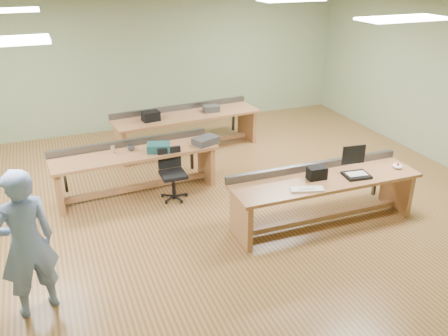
{
  "coord_description": "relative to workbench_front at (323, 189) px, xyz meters",
  "views": [
    {
      "loc": [
        -2.06,
        -6.65,
        3.74
      ],
      "look_at": [
        0.33,
        -0.6,
        0.8
      ],
      "focal_mm": 38.0,
      "sensor_mm": 36.0,
      "label": 1
    }
  ],
  "objects": [
    {
      "name": "storage_box_back",
      "position": [
        -1.75,
        3.5,
        0.29
      ],
      "size": [
        0.36,
        0.28,
        0.19
      ],
      "primitive_type": "cube",
      "rotation": [
        0.0,
        0.0,
        0.13
      ],
      "color": "black",
      "rests_on": "workbench_back"
    },
    {
      "name": "keyboard",
      "position": [
        -0.45,
        -0.26,
        0.21
      ],
      "size": [
        0.49,
        0.28,
        0.03
      ],
      "primitive_type": "cube",
      "rotation": [
        0.0,
        0.0,
        -0.28
      ],
      "color": "silver",
      "rests_on": "workbench_front"
    },
    {
      "name": "parts_bin_teal",
      "position": [
        -2.0,
        1.9,
        0.26
      ],
      "size": [
        0.44,
        0.37,
        0.13
      ],
      "primitive_type": "cube",
      "rotation": [
        0.0,
        0.0,
        -0.28
      ],
      "color": "#164349",
      "rests_on": "workbench_mid"
    },
    {
      "name": "floor",
      "position": [
        -1.62,
        1.36,
        -0.56
      ],
      "size": [
        10.0,
        10.0,
        0.0
      ],
      "primitive_type": "plane",
      "color": "#9A673A",
      "rests_on": "ground"
    },
    {
      "name": "fluor_panels",
      "position": [
        -1.62,
        1.36,
        2.41
      ],
      "size": [
        6.2,
        3.5,
        0.03
      ],
      "color": "white",
      "rests_on": "ceiling"
    },
    {
      "name": "laptop_screen",
      "position": [
        0.48,
        0.0,
        0.48
      ],
      "size": [
        0.37,
        0.06,
        0.29
      ],
      "primitive_type": "cube",
      "rotation": [
        0.0,
        0.0,
        -0.12
      ],
      "color": "black",
      "rests_on": "laptop_base"
    },
    {
      "name": "drinks_can",
      "position": [
        -2.73,
        2.08,
        0.26
      ],
      "size": [
        0.08,
        0.08,
        0.13
      ],
      "primitive_type": "cylinder",
      "rotation": [
        0.0,
        0.0,
        -0.1
      ],
      "color": "silver",
      "rests_on": "workbench_mid"
    },
    {
      "name": "task_chair",
      "position": [
        -1.87,
        1.59,
        -0.24
      ],
      "size": [
        0.46,
        0.46,
        0.85
      ],
      "rotation": [
        0.0,
        0.0,
        -0.01
      ],
      "color": "black",
      "rests_on": "floor"
    },
    {
      "name": "person",
      "position": [
        -4.08,
        -0.49,
        0.33
      ],
      "size": [
        0.75,
        0.61,
        1.77
      ],
      "primitive_type": "imported",
      "rotation": [
        0.0,
        0.0,
        3.47
      ],
      "color": "#687DAA",
      "rests_on": "floor"
    },
    {
      "name": "wall_back",
      "position": [
        -1.62,
        5.36,
        0.94
      ],
      "size": [
        10.0,
        0.04,
        3.0
      ],
      "primitive_type": "cube",
      "color": "gray",
      "rests_on": "floor"
    },
    {
      "name": "tray_back",
      "position": [
        -0.44,
        3.62,
        0.26
      ],
      "size": [
        0.32,
        0.24,
        0.13
      ],
      "primitive_type": "cube",
      "rotation": [
        0.0,
        0.0,
        -0.04
      ],
      "color": "#343436",
      "rests_on": "workbench_back"
    },
    {
      "name": "workbench_back",
      "position": [
        -0.98,
        3.64,
        0.0
      ],
      "size": [
        3.08,
        1.06,
        0.86
      ],
      "rotation": [
        0.0,
        0.0,
        0.09
      ],
      "color": "#996740",
      "rests_on": "floor"
    },
    {
      "name": "mug",
      "position": [
        -2.43,
        2.09,
        0.24
      ],
      "size": [
        0.14,
        0.14,
        0.1
      ],
      "primitive_type": "imported",
      "rotation": [
        0.0,
        0.0,
        -0.07
      ],
      "color": "#343436",
      "rests_on": "workbench_mid"
    },
    {
      "name": "wall_right",
      "position": [
        3.38,
        1.36,
        0.94
      ],
      "size": [
        0.04,
        8.0,
        3.0
      ],
      "primitive_type": "cube",
      "color": "gray",
      "rests_on": "floor"
    },
    {
      "name": "ceiling",
      "position": [
        -1.62,
        1.36,
        2.44
      ],
      "size": [
        10.0,
        10.0,
        0.0
      ],
      "primitive_type": "plane",
      "color": "silver",
      "rests_on": "wall_back"
    },
    {
      "name": "workbench_mid",
      "position": [
        -2.39,
        2.04,
        -0.0
      ],
      "size": [
        2.79,
        0.88,
        0.86
      ],
      "rotation": [
        0.0,
        0.0,
        0.05
      ],
      "color": "#996740",
      "rests_on": "floor"
    },
    {
      "name": "laptop_base",
      "position": [
        0.46,
        -0.14,
        0.21
      ],
      "size": [
        0.4,
        0.34,
        0.04
      ],
      "primitive_type": "cube",
      "rotation": [
        0.0,
        0.0,
        -0.12
      ],
      "color": "black",
      "rests_on": "workbench_front"
    },
    {
      "name": "parts_bin_grey",
      "position": [
        -1.16,
        1.93,
        0.25
      ],
      "size": [
        0.51,
        0.42,
        0.12
      ],
      "primitive_type": "cube",
      "rotation": [
        0.0,
        0.0,
        0.38
      ],
      "color": "#343436",
      "rests_on": "workbench_mid"
    },
    {
      "name": "camera_bag",
      "position": [
        -0.13,
        0.01,
        0.29
      ],
      "size": [
        0.28,
        0.19,
        0.18
      ],
      "primitive_type": "cube",
      "rotation": [
        0.0,
        0.0,
        -0.07
      ],
      "color": "black",
      "rests_on": "workbench_front"
    },
    {
      "name": "workbench_front",
      "position": [
        0.0,
        0.0,
        0.0
      ],
      "size": [
        2.88,
        0.8,
        0.86
      ],
      "rotation": [
        0.0,
        0.0,
        -0.01
      ],
      "color": "#996740",
      "rests_on": "floor"
    },
    {
      "name": "trackball_mouse",
      "position": [
        1.22,
        -0.12,
        0.23
      ],
      "size": [
        0.14,
        0.16,
        0.07
      ],
      "primitive_type": "ellipsoid",
      "rotation": [
        0.0,
        0.0,
        0.02
      ],
      "color": "white",
      "rests_on": "workbench_front"
    },
    {
      "name": "wall_front",
      "position": [
        -1.62,
        -2.64,
        0.94
      ],
      "size": [
        10.0,
        0.04,
        3.0
      ],
      "primitive_type": "cube",
      "color": "gray",
      "rests_on": "floor"
    }
  ]
}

